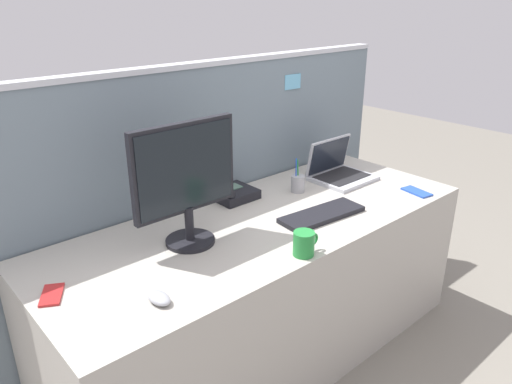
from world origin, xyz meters
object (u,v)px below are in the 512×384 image
(desktop_monitor, at_px, (186,177))
(computer_mouse_right_hand, at_px, (159,298))
(cell_phone_red_case, at_px, (52,295))
(cell_phone_blue_case, at_px, (417,192))
(desk_phone, at_px, (232,193))
(laptop, at_px, (338,170))
(pen_cup, at_px, (298,183))
(keyboard_main, at_px, (322,214))
(coffee_mug, at_px, (304,243))

(desktop_monitor, bearing_deg, computer_mouse_right_hand, -137.73)
(cell_phone_red_case, distance_m, cell_phone_blue_case, 1.75)
(desk_phone, bearing_deg, laptop, -14.82)
(pen_cup, bearing_deg, desktop_monitor, -173.41)
(keyboard_main, relative_size, pen_cup, 2.32)
(laptop, distance_m, computer_mouse_right_hand, 1.38)
(laptop, xyz_separation_m, desk_phone, (-0.61, 0.16, -0.02))
(coffee_mug, bearing_deg, computer_mouse_right_hand, 170.49)
(laptop, bearing_deg, cell_phone_blue_case, -70.71)
(laptop, height_order, computer_mouse_right_hand, laptop)
(desk_phone, relative_size, cell_phone_red_case, 1.58)
(cell_phone_blue_case, bearing_deg, coffee_mug, -166.75)
(computer_mouse_right_hand, bearing_deg, keyboard_main, 2.81)
(laptop, xyz_separation_m, pen_cup, (-0.30, 0.01, -0.00))
(desk_phone, distance_m, computer_mouse_right_hand, 0.89)
(laptop, distance_m, pen_cup, 0.30)
(laptop, xyz_separation_m, computer_mouse_right_hand, (-1.33, -0.36, -0.03))
(keyboard_main, bearing_deg, cell_phone_red_case, 176.38)
(desk_phone, distance_m, coffee_mug, 0.63)
(pen_cup, height_order, cell_phone_blue_case, pen_cup)
(desk_phone, distance_m, cell_phone_blue_case, 0.93)
(keyboard_main, bearing_deg, pen_cup, 69.93)
(desk_phone, relative_size, keyboard_main, 0.48)
(desk_phone, xyz_separation_m, keyboard_main, (0.17, -0.43, -0.02))
(keyboard_main, bearing_deg, cell_phone_blue_case, -6.98)
(pen_cup, bearing_deg, cell_phone_blue_case, -42.94)
(desktop_monitor, relative_size, cell_phone_red_case, 3.92)
(desktop_monitor, xyz_separation_m, computer_mouse_right_hand, (-0.31, -0.28, -0.27))
(laptop, relative_size, coffee_mug, 2.57)
(computer_mouse_right_hand, height_order, pen_cup, pen_cup)
(desk_phone, xyz_separation_m, computer_mouse_right_hand, (-0.73, -0.52, -0.01))
(computer_mouse_right_hand, height_order, cell_phone_blue_case, computer_mouse_right_hand)
(coffee_mug, bearing_deg, pen_cup, 46.09)
(computer_mouse_right_hand, distance_m, pen_cup, 1.10)
(desktop_monitor, xyz_separation_m, cell_phone_red_case, (-0.56, -0.01, -0.28))
(keyboard_main, height_order, cell_phone_red_case, keyboard_main)
(laptop, bearing_deg, cell_phone_red_case, -176.83)
(keyboard_main, height_order, pen_cup, pen_cup)
(desk_phone, bearing_deg, coffee_mug, -102.97)
(coffee_mug, bearing_deg, desk_phone, 77.03)
(desktop_monitor, relative_size, computer_mouse_right_hand, 4.96)
(laptop, distance_m, cell_phone_red_case, 1.59)
(computer_mouse_right_hand, xyz_separation_m, cell_phone_blue_case, (1.47, -0.04, -0.01))
(computer_mouse_right_hand, xyz_separation_m, coffee_mug, (0.58, -0.10, 0.03))
(desktop_monitor, relative_size, cell_phone_blue_case, 3.36)
(computer_mouse_right_hand, bearing_deg, pen_cup, 17.00)
(desk_phone, distance_m, cell_phone_red_case, 1.01)
(keyboard_main, distance_m, computer_mouse_right_hand, 0.90)
(pen_cup, bearing_deg, laptop, -1.87)
(desktop_monitor, xyz_separation_m, desk_phone, (0.41, 0.23, -0.25))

